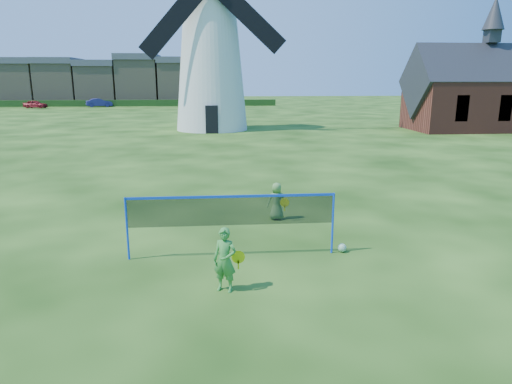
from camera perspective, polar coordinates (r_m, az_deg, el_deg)
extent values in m
plane|color=black|center=(11.41, -0.79, -7.96)|extent=(220.00, 220.00, 0.00)
cube|color=black|center=(37.11, -5.54, 8.98)|extent=(1.01, 0.12, 2.22)
cube|color=black|center=(37.61, -5.67, 15.05)|extent=(0.71, 0.12, 0.91)
cube|color=black|center=(38.30, -5.79, 19.87)|extent=(0.61, 0.12, 0.81)
cube|color=black|center=(37.98, -10.08, 20.57)|extent=(5.80, 0.10, 6.19)
cube|color=black|center=(37.98, -1.10, 21.19)|extent=(6.19, 0.10, 5.80)
cube|color=brown|center=(44.14, 26.55, 9.58)|extent=(12.19, 6.10, 4.06)
cube|color=#2D3035|center=(44.08, 26.84, 12.21)|extent=(12.80, 6.21, 6.21)
cube|color=#2D3035|center=(44.22, 27.37, 16.86)|extent=(1.02, 1.02, 1.02)
cone|color=#2D3035|center=(44.39, 27.64, 19.20)|extent=(1.73, 1.73, 2.64)
cube|color=black|center=(39.77, 24.33, 9.49)|extent=(1.02, 0.10, 2.03)
cube|color=black|center=(41.60, 28.67, 9.17)|extent=(1.02, 0.10, 2.03)
cylinder|color=blue|center=(11.36, -15.79, -4.45)|extent=(0.05, 0.05, 1.55)
cylinder|color=blue|center=(11.49, 9.54, -3.88)|extent=(0.05, 0.05, 1.55)
cube|color=black|center=(11.04, -3.06, -2.42)|extent=(5.00, 0.01, 0.70)
cube|color=blue|center=(10.94, -3.09, -0.56)|extent=(5.00, 0.02, 0.06)
imported|color=#3A8D38|center=(9.40, -3.91, -8.46)|extent=(0.58, 0.49, 1.35)
cylinder|color=yellow|center=(9.58, -2.23, -8.11)|extent=(0.28, 0.02, 0.28)
cube|color=yellow|center=(9.64, -2.23, -9.04)|extent=(0.03, 0.02, 0.20)
imported|color=#598D44|center=(14.13, 2.59, -1.16)|extent=(0.59, 0.40, 1.16)
cylinder|color=yellow|center=(13.94, 3.60, -1.32)|extent=(0.28, 0.02, 0.28)
cube|color=yellow|center=(13.99, 3.59, -1.99)|extent=(0.03, 0.02, 0.20)
sphere|color=green|center=(11.81, 10.69, -6.86)|extent=(0.22, 0.22, 0.22)
cube|color=gray|center=(89.09, -27.57, 11.77)|extent=(7.02, 8.00, 6.67)
cube|color=#4C4C54|center=(89.13, -27.85, 14.22)|extent=(7.32, 8.40, 1.00)
cube|color=gray|center=(86.72, -23.24, 12.21)|extent=(6.27, 8.00, 6.70)
cube|color=#4C4C54|center=(86.76, -23.49, 14.74)|extent=(6.57, 8.40, 1.00)
cube|color=gray|center=(84.95, -18.94, 12.43)|extent=(6.24, 8.00, 6.32)
cube|color=#4C4C54|center=(84.98, -19.14, 14.89)|extent=(6.54, 8.40, 1.00)
cube|color=gray|center=(83.62, -14.37, 13.08)|extent=(6.62, 8.00, 7.36)
cube|color=#4C4C54|center=(83.69, -14.55, 15.94)|extent=(6.92, 8.40, 1.00)
cube|color=gray|center=(82.79, -9.38, 13.14)|extent=(6.97, 8.00, 6.86)
cube|color=#4C4C54|center=(82.85, -9.49, 15.86)|extent=(7.27, 8.40, 1.00)
cube|color=#193814|center=(79.55, -20.73, 10.31)|extent=(62.00, 0.80, 1.00)
imported|color=maroon|center=(77.73, -25.82, 9.83)|extent=(3.59, 1.86, 1.17)
imported|color=navy|center=(77.47, -18.98, 10.49)|extent=(4.19, 2.59, 1.30)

